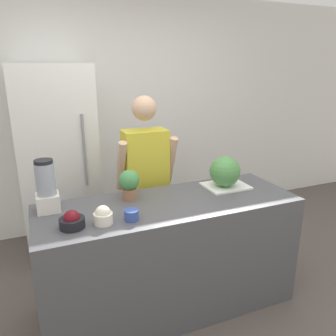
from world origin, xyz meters
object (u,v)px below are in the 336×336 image
object	(u,v)px
bowl_cherries	(72,221)
watermelon	(225,171)
refrigerator	(58,162)
bowl_small_blue	(131,215)
bowl_cream	(103,216)
potted_plant	(129,183)
blender	(46,188)
person	(146,185)

from	to	relation	value
bowl_cherries	watermelon	bearing A→B (deg)	11.14
refrigerator	bowl_small_blue	xyz separation A→B (m)	(0.33, -1.42, -0.01)
bowl_cream	potted_plant	bearing A→B (deg)	50.88
watermelon	bowl_cream	bearing A→B (deg)	-165.94
refrigerator	blender	xyz separation A→B (m)	(-0.15, -1.07, 0.12)
blender	bowl_cherries	bearing A→B (deg)	-69.21
bowl_cream	potted_plant	size ratio (longest dim) A/B	0.54
person	blender	world-z (taller)	person
refrigerator	bowl_cherries	bearing A→B (deg)	-91.34
refrigerator	bowl_cream	bearing A→B (deg)	-83.72
bowl_cream	potted_plant	xyz separation A→B (m)	(0.26, 0.33, 0.07)
refrigerator	bowl_cream	world-z (taller)	refrigerator
blender	watermelon	bearing A→B (deg)	-2.97
refrigerator	bowl_cherries	world-z (taller)	refrigerator
person	potted_plant	distance (m)	0.52
refrigerator	potted_plant	xyz separation A→B (m)	(0.42, -1.08, 0.08)
person	blender	size ratio (longest dim) A/B	4.43
person	potted_plant	bearing A→B (deg)	-122.95
person	blender	xyz separation A→B (m)	(-0.83, -0.40, 0.23)
refrigerator	bowl_small_blue	world-z (taller)	refrigerator
bowl_cherries	bowl_small_blue	xyz separation A→B (m)	(0.36, -0.04, -0.01)
blender	potted_plant	world-z (taller)	blender
blender	bowl_cream	bearing A→B (deg)	-47.32
watermelon	bowl_small_blue	distance (m)	0.91
blender	potted_plant	distance (m)	0.57
potted_plant	bowl_small_blue	bearing A→B (deg)	-104.23
person	bowl_cream	bearing A→B (deg)	-125.82
bowl_small_blue	potted_plant	bearing A→B (deg)	75.77
blender	refrigerator	bearing A→B (deg)	82.00
refrigerator	person	distance (m)	0.96
blender	bowl_small_blue	bearing A→B (deg)	-36.08
bowl_small_blue	watermelon	bearing A→B (deg)	18.02
bowl_small_blue	refrigerator	bearing A→B (deg)	103.10
bowl_cherries	blender	bearing A→B (deg)	110.79
bowl_small_blue	potted_plant	xyz separation A→B (m)	(0.09, 0.35, 0.09)
watermelon	bowl_cream	world-z (taller)	watermelon
bowl_cherries	potted_plant	distance (m)	0.55
potted_plant	person	bearing A→B (deg)	57.05
person	bowl_small_blue	xyz separation A→B (m)	(-0.35, -0.75, 0.10)
bowl_cream	refrigerator	bearing A→B (deg)	96.28
refrigerator	potted_plant	size ratio (longest dim) A/B	8.31
refrigerator	blender	world-z (taller)	refrigerator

